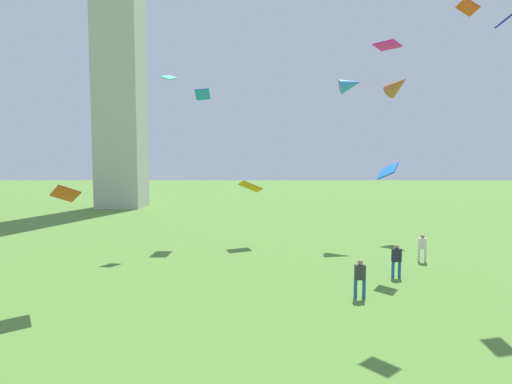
# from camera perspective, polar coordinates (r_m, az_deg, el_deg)

# --- Properties ---
(monument_obelisk) EXTENTS (5.42, 5.42, 51.16)m
(monument_obelisk) POSITION_cam_1_polar(r_m,az_deg,el_deg) (59.19, -18.05, 23.49)
(monument_obelisk) COLOR #B7B2A8
(monument_obelisk) RESTS_ON ground_plane
(person_0) EXTENTS (0.49, 0.42, 1.64)m
(person_0) POSITION_cam_1_polar(r_m,az_deg,el_deg) (26.61, 22.02, -6.92)
(person_0) COLOR silver
(person_0) RESTS_ON ground_plane
(person_1) EXTENTS (0.53, 0.27, 1.70)m
(person_1) POSITION_cam_1_polar(r_m,az_deg,el_deg) (19.01, 14.27, -11.10)
(person_1) COLOR #235693
(person_1) RESTS_ON ground_plane
(person_2) EXTENTS (0.52, 0.36, 1.70)m
(person_2) POSITION_cam_1_polar(r_m,az_deg,el_deg) (22.72, 18.89, -8.64)
(person_2) COLOR #235693
(person_2) RESTS_ON ground_plane
(kite_flying_0) EXTENTS (1.89, 1.24, 1.50)m
(kite_flying_0) POSITION_cam_1_polar(r_m,az_deg,el_deg) (33.95, 13.06, 14.12)
(kite_flying_0) COLOR #3284D2
(kite_flying_1) EXTENTS (1.15, 1.23, 0.56)m
(kite_flying_1) POSITION_cam_1_polar(r_m,az_deg,el_deg) (31.43, -11.53, 15.08)
(kite_flying_1) COLOR #24C398
(kite_flying_2) EXTENTS (1.58, 1.48, 0.86)m
(kite_flying_2) POSITION_cam_1_polar(r_m,az_deg,el_deg) (19.31, -24.32, -0.22)
(kite_flying_2) COLOR #B33809
(kite_flying_3) EXTENTS (1.15, 1.59, 0.72)m
(kite_flying_3) POSITION_cam_1_polar(r_m,az_deg,el_deg) (33.21, -7.02, 13.07)
(kite_flying_3) COLOR blue
(kite_flying_4) EXTENTS (1.08, 1.52, 0.96)m
(kite_flying_4) POSITION_cam_1_polar(r_m,az_deg,el_deg) (25.72, 31.59, 19.77)
(kite_flying_4) COLOR #2513CD
(kite_flying_5) EXTENTS (2.34, 2.62, 2.00)m
(kite_flying_5) POSITION_cam_1_polar(r_m,az_deg,el_deg) (37.31, 19.04, 13.63)
(kite_flying_5) COLOR #B6602A
(kite_flying_6) EXTENTS (0.87, 1.31, 0.53)m
(kite_flying_6) POSITION_cam_1_polar(r_m,az_deg,el_deg) (24.19, 27.19, 21.57)
(kite_flying_6) COLOR red
(kite_flying_7) EXTENTS (1.36, 1.71, 0.95)m
(kite_flying_7) POSITION_cam_1_polar(r_m,az_deg,el_deg) (23.06, 17.84, 2.77)
(kite_flying_7) COLOR blue
(kite_flying_9) EXTENTS (1.78, 1.36, 0.95)m
(kite_flying_9) POSITION_cam_1_polar(r_m,az_deg,el_deg) (29.81, -0.50, 0.76)
(kite_flying_9) COLOR #C98207
(kite_flying_10) EXTENTS (1.17, 1.22, 0.23)m
(kite_flying_10) POSITION_cam_1_polar(r_m,az_deg,el_deg) (19.36, 17.76, 18.56)
(kite_flying_10) COLOR #EA18A1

